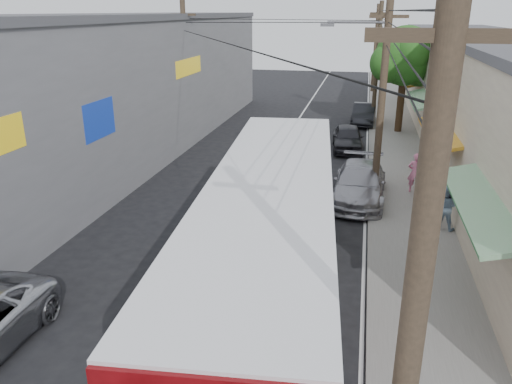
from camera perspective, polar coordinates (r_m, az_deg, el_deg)
sidewalk at (r=27.69m, az=15.86°, el=3.88°), size 3.00×80.00×0.12m
building_right at (r=29.65m, az=25.04°, el=9.95°), size 7.09×40.00×6.25m
building_left at (r=28.11m, az=-15.88°, el=11.63°), size 7.20×36.00×7.25m
utility_poles at (r=27.19m, az=9.38°, el=12.86°), size 11.80×45.28×8.00m
street_tree at (r=32.84m, az=16.79°, el=14.45°), size 4.40×4.00×6.60m
coach_bus at (r=12.18m, az=1.73°, el=-6.34°), size 4.00×13.52×3.84m
parked_suv at (r=20.90m, az=11.74°, el=1.01°), size 2.25×5.16×1.48m
parked_car_mid at (r=28.54m, az=10.44°, el=6.10°), size 1.96×4.17×1.38m
parked_car_far at (r=35.50m, az=12.23°, el=8.70°), size 1.67×4.30×1.40m
pedestrian_near at (r=22.06m, az=17.73°, el=2.11°), size 0.67×0.49×1.70m
pedestrian_far at (r=18.66m, az=20.85°, el=-1.60°), size 0.97×0.87×1.64m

